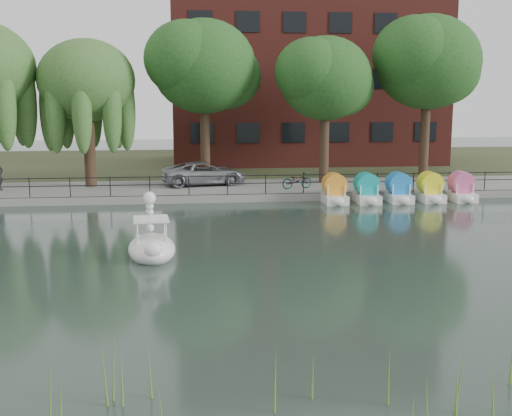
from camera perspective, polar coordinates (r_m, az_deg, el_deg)
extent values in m
plane|color=#33433B|center=(20.62, -0.20, -5.54)|extent=(120.00, 120.00, 0.00)
cube|color=gray|center=(36.20, -2.81, 1.60)|extent=(40.00, 6.00, 0.40)
cube|color=gray|center=(33.29, -2.52, 0.85)|extent=(40.00, 0.25, 0.40)
cube|color=#47512D|center=(50.07, -3.75, 3.95)|extent=(60.00, 22.00, 0.36)
cylinder|color=black|center=(33.32, -2.56, 2.86)|extent=(32.00, 0.04, 0.04)
cylinder|color=black|center=(33.38, -2.55, 2.18)|extent=(32.00, 0.04, 0.04)
cylinder|color=black|center=(33.38, -2.55, 2.09)|extent=(0.05, 0.05, 1.00)
cube|color=#4C1E16|center=(50.70, 4.31, 14.41)|extent=(20.00, 10.00, 18.00)
cylinder|color=#473323|center=(37.29, -14.56, 4.79)|extent=(0.60, 0.60, 3.80)
ellipsoid|color=#54803A|center=(37.15, -14.84, 10.93)|extent=(5.32, 5.32, 4.52)
cylinder|color=#473323|center=(37.87, -4.54, 5.69)|extent=(0.60, 0.60, 4.50)
ellipsoid|color=#2F6526|center=(37.79, -4.64, 12.44)|extent=(6.00, 6.00, 5.10)
cylinder|color=#473323|center=(38.23, 6.08, 5.37)|extent=(0.60, 0.60, 4.05)
ellipsoid|color=#2F6526|center=(38.11, 6.19, 11.38)|extent=(5.40, 5.40, 4.59)
cylinder|color=#473323|center=(41.01, 14.75, 5.89)|extent=(0.60, 0.60, 4.72)
ellipsoid|color=#2F6526|center=(40.96, 15.05, 12.42)|extent=(6.30, 6.30, 5.36)
imported|color=gray|center=(36.84, -4.62, 3.25)|extent=(3.55, 5.91, 1.54)
imported|color=gray|center=(35.35, 3.65, 2.53)|extent=(1.01, 1.82, 1.00)
ellipsoid|color=white|center=(22.41, -9.24, -3.64)|extent=(1.84, 2.69, 0.57)
cube|color=white|center=(22.25, -9.25, -2.99)|extent=(1.14, 1.23, 0.28)
cube|color=white|center=(22.13, -9.32, -0.98)|extent=(1.29, 1.38, 0.06)
ellipsoid|color=white|center=(21.29, -9.15, -3.71)|extent=(0.64, 0.52, 0.53)
sphere|color=white|center=(22.92, -9.44, 0.89)|extent=(0.45, 0.45, 0.45)
cone|color=black|center=(23.22, -9.47, 0.94)|extent=(0.21, 0.26, 0.19)
cylinder|color=yellow|center=(23.09, -9.46, 0.91)|extent=(0.25, 0.12, 0.25)
cube|color=white|center=(33.24, 7.00, 0.81)|extent=(1.15, 1.70, 0.44)
cylinder|color=orange|center=(33.22, 6.99, 2.08)|extent=(0.90, 1.20, 0.90)
cube|color=white|center=(33.66, 9.82, 0.85)|extent=(1.15, 1.70, 0.44)
cylinder|color=#119D9E|center=(33.65, 9.81, 2.10)|extent=(0.90, 1.20, 0.90)
cube|color=white|center=(34.16, 12.56, 0.89)|extent=(1.15, 1.70, 0.44)
cylinder|color=#1F80D9|center=(34.15, 12.56, 2.13)|extent=(0.90, 1.20, 0.90)
cube|color=white|center=(34.74, 15.22, 0.93)|extent=(1.15, 1.70, 0.44)
cylinder|color=yellow|center=(34.73, 15.22, 2.14)|extent=(0.90, 1.20, 0.90)
cube|color=white|center=(35.39, 17.79, 0.96)|extent=(1.15, 1.70, 0.44)
cylinder|color=#DD5A96|center=(35.38, 17.78, 2.16)|extent=(0.90, 1.20, 0.90)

